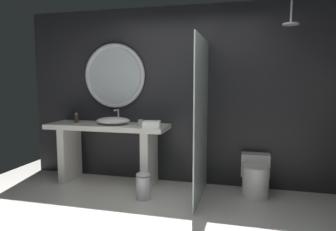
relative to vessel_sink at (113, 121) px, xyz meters
name	(u,v)px	position (x,y,z in m)	size (l,w,h in m)	color
back_wall_panel	(178,96)	(0.89, 0.36, 0.36)	(4.80, 0.10, 2.60)	#232326
vanity_counter	(108,143)	(-0.09, 0.00, -0.33)	(1.80, 0.58, 0.89)	silver
vessel_sink	(113,121)	(0.00, 0.00, 0.00)	(0.51, 0.42, 0.21)	white
tumbler_cup	(141,122)	(0.42, 0.00, -0.01)	(0.08, 0.08, 0.08)	silver
soap_dispenser	(76,118)	(-0.63, 0.05, 0.01)	(0.06, 0.06, 0.15)	#3D3323
round_wall_mirror	(114,76)	(-0.09, 0.27, 0.66)	(0.99, 0.07, 0.99)	silver
shower_glass_panel	(201,120)	(1.33, -0.26, 0.09)	(0.02, 1.14, 2.06)	silver
rain_shower_head	(291,22)	(2.38, -0.02, 1.29)	(0.19, 0.19, 0.30)	silver
toilet	(255,176)	(2.03, 0.02, -0.68)	(0.38, 0.57, 0.52)	white
waste_bin	(143,186)	(0.62, -0.49, -0.76)	(0.19, 0.19, 0.35)	silver
folded_hand_towel	(152,124)	(0.65, -0.19, -0.01)	(0.23, 0.19, 0.09)	white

